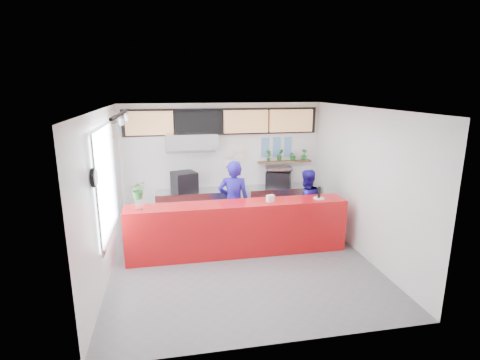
# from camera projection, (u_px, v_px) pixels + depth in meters

# --- Properties ---
(floor) EXTENTS (5.00, 5.00, 0.00)m
(floor) POSITION_uv_depth(u_px,v_px,m) (242.00, 261.00, 7.45)
(floor) COLOR slate
(floor) RESTS_ON ground
(ceiling) EXTENTS (5.00, 5.00, 0.00)m
(ceiling) POSITION_uv_depth(u_px,v_px,m) (242.00, 109.00, 6.72)
(ceiling) COLOR silver
(wall_back) EXTENTS (5.00, 0.00, 5.00)m
(wall_back) POSITION_uv_depth(u_px,v_px,m) (223.00, 163.00, 9.47)
(wall_back) COLOR white
(wall_back) RESTS_ON ground
(wall_left) EXTENTS (0.00, 5.00, 5.00)m
(wall_left) POSITION_uv_depth(u_px,v_px,m) (104.00, 196.00, 6.63)
(wall_left) COLOR white
(wall_left) RESTS_ON ground
(wall_right) EXTENTS (0.00, 5.00, 5.00)m
(wall_right) POSITION_uv_depth(u_px,v_px,m) (363.00, 183.00, 7.54)
(wall_right) COLOR white
(wall_right) RESTS_ON ground
(service_counter) EXTENTS (4.50, 0.60, 1.10)m
(service_counter) POSITION_uv_depth(u_px,v_px,m) (238.00, 228.00, 7.70)
(service_counter) COLOR red
(service_counter) RESTS_ON ground
(cream_band) EXTENTS (5.00, 0.02, 0.80)m
(cream_band) POSITION_uv_depth(u_px,v_px,m) (222.00, 119.00, 9.19)
(cream_band) COLOR beige
(cream_band) RESTS_ON wall_back
(prep_bench) EXTENTS (1.80, 0.60, 0.90)m
(prep_bench) POSITION_uv_depth(u_px,v_px,m) (193.00, 208.00, 9.29)
(prep_bench) COLOR #B2B5BA
(prep_bench) RESTS_ON ground
(panini_oven) EXTENTS (0.68, 0.68, 0.48)m
(panini_oven) POSITION_uv_depth(u_px,v_px,m) (184.00, 182.00, 9.09)
(panini_oven) COLOR black
(panini_oven) RESTS_ON prep_bench
(extraction_hood) EXTENTS (1.20, 0.70, 0.35)m
(extraction_hood) POSITION_uv_depth(u_px,v_px,m) (191.00, 140.00, 8.83)
(extraction_hood) COLOR #B2B5BA
(extraction_hood) RESTS_ON ceiling
(hood_lip) EXTENTS (1.20, 0.69, 0.31)m
(hood_lip) POSITION_uv_depth(u_px,v_px,m) (191.00, 149.00, 8.88)
(hood_lip) COLOR #B2B5BA
(hood_lip) RESTS_ON ceiling
(right_bench) EXTENTS (1.80, 0.60, 0.90)m
(right_bench) POSITION_uv_depth(u_px,v_px,m) (282.00, 203.00, 9.71)
(right_bench) COLOR #B2B5BA
(right_bench) RESTS_ON ground
(espresso_machine) EXTENTS (0.73, 0.64, 0.39)m
(espresso_machine) POSITION_uv_depth(u_px,v_px,m) (278.00, 179.00, 9.53)
(espresso_machine) COLOR black
(espresso_machine) RESTS_ON right_bench
(espresso_tray) EXTENTS (0.72, 0.56, 0.06)m
(espresso_tray) POSITION_uv_depth(u_px,v_px,m) (279.00, 168.00, 9.46)
(espresso_tray) COLOR #B1B2B8
(espresso_tray) RESTS_ON espresso_machine
(herb_shelf) EXTENTS (1.40, 0.18, 0.04)m
(herb_shelf) POSITION_uv_depth(u_px,v_px,m) (285.00, 162.00, 9.67)
(herb_shelf) COLOR brown
(herb_shelf) RESTS_ON wall_back
(menu_board_far_left) EXTENTS (1.10, 0.10, 0.55)m
(menu_board_far_left) POSITION_uv_depth(u_px,v_px,m) (149.00, 123.00, 8.78)
(menu_board_far_left) COLOR tan
(menu_board_far_left) RESTS_ON wall_back
(menu_board_mid_left) EXTENTS (1.10, 0.10, 0.55)m
(menu_board_mid_left) POSITION_uv_depth(u_px,v_px,m) (199.00, 122.00, 8.99)
(menu_board_mid_left) COLOR black
(menu_board_mid_left) RESTS_ON wall_back
(menu_board_mid_right) EXTENTS (1.10, 0.10, 0.55)m
(menu_board_mid_right) POSITION_uv_depth(u_px,v_px,m) (246.00, 122.00, 9.20)
(menu_board_mid_right) COLOR tan
(menu_board_mid_right) RESTS_ON wall_back
(menu_board_far_right) EXTENTS (1.10, 0.10, 0.55)m
(menu_board_far_right) POSITION_uv_depth(u_px,v_px,m) (291.00, 121.00, 9.41)
(menu_board_far_right) COLOR tan
(menu_board_far_right) RESTS_ON wall_back
(soffit) EXTENTS (4.80, 0.04, 0.65)m
(soffit) POSITION_uv_depth(u_px,v_px,m) (223.00, 122.00, 9.18)
(soffit) COLOR black
(soffit) RESTS_ON wall_back
(window_pane) EXTENTS (0.04, 2.20, 1.90)m
(window_pane) POSITION_uv_depth(u_px,v_px,m) (107.00, 181.00, 6.88)
(window_pane) COLOR silver
(window_pane) RESTS_ON wall_left
(window_frame) EXTENTS (0.03, 2.30, 2.00)m
(window_frame) POSITION_uv_depth(u_px,v_px,m) (108.00, 181.00, 6.88)
(window_frame) COLOR #B2B5BA
(window_frame) RESTS_ON wall_left
(wall_clock_rim) EXTENTS (0.05, 0.30, 0.30)m
(wall_clock_rim) POSITION_uv_depth(u_px,v_px,m) (94.00, 178.00, 5.65)
(wall_clock_rim) COLOR black
(wall_clock_rim) RESTS_ON wall_left
(wall_clock_face) EXTENTS (0.02, 0.26, 0.26)m
(wall_clock_face) POSITION_uv_depth(u_px,v_px,m) (96.00, 178.00, 5.66)
(wall_clock_face) COLOR white
(wall_clock_face) RESTS_ON wall_left
(track_rail) EXTENTS (0.05, 2.40, 0.04)m
(track_rail) POSITION_uv_depth(u_px,v_px,m) (121.00, 114.00, 6.36)
(track_rail) COLOR black
(track_rail) RESTS_ON ceiling
(dec_plate_a) EXTENTS (0.24, 0.03, 0.24)m
(dec_plate_a) POSITION_uv_depth(u_px,v_px,m) (229.00, 153.00, 9.41)
(dec_plate_a) COLOR silver
(dec_plate_a) RESTS_ON wall_back
(dec_plate_b) EXTENTS (0.24, 0.03, 0.24)m
(dec_plate_b) POSITION_uv_depth(u_px,v_px,m) (240.00, 157.00, 9.49)
(dec_plate_b) COLOR silver
(dec_plate_b) RESTS_ON wall_back
(dec_plate_c) EXTENTS (0.24, 0.03, 0.24)m
(dec_plate_c) POSITION_uv_depth(u_px,v_px,m) (229.00, 165.00, 9.48)
(dec_plate_c) COLOR silver
(dec_plate_c) RESTS_ON wall_back
(dec_plate_d) EXTENTS (0.24, 0.03, 0.24)m
(dec_plate_d) POSITION_uv_depth(u_px,v_px,m) (242.00, 147.00, 9.43)
(dec_plate_d) COLOR silver
(dec_plate_d) RESTS_ON wall_back
(photo_frame_a) EXTENTS (0.20, 0.02, 0.25)m
(photo_frame_a) POSITION_uv_depth(u_px,v_px,m) (265.00, 143.00, 9.53)
(photo_frame_a) COLOR #598CBF
(photo_frame_a) RESTS_ON wall_back
(photo_frame_b) EXTENTS (0.20, 0.02, 0.25)m
(photo_frame_b) POSITION_uv_depth(u_px,v_px,m) (277.00, 142.00, 9.58)
(photo_frame_b) COLOR #598CBF
(photo_frame_b) RESTS_ON wall_back
(photo_frame_c) EXTENTS (0.20, 0.02, 0.25)m
(photo_frame_c) POSITION_uv_depth(u_px,v_px,m) (288.00, 142.00, 9.64)
(photo_frame_c) COLOR #598CBF
(photo_frame_c) RESTS_ON wall_back
(photo_frame_d) EXTENTS (0.20, 0.02, 0.25)m
(photo_frame_d) POSITION_uv_depth(u_px,v_px,m) (265.00, 152.00, 9.59)
(photo_frame_d) COLOR #598CBF
(photo_frame_d) RESTS_ON wall_back
(photo_frame_e) EXTENTS (0.20, 0.02, 0.25)m
(photo_frame_e) POSITION_uv_depth(u_px,v_px,m) (277.00, 152.00, 9.64)
(photo_frame_e) COLOR #598CBF
(photo_frame_e) RESTS_ON wall_back
(photo_frame_f) EXTENTS (0.20, 0.02, 0.25)m
(photo_frame_f) POSITION_uv_depth(u_px,v_px,m) (288.00, 151.00, 9.70)
(photo_frame_f) COLOR #598CBF
(photo_frame_f) RESTS_ON wall_back
(staff_center) EXTENTS (0.76, 0.58, 1.86)m
(staff_center) POSITION_uv_depth(u_px,v_px,m) (234.00, 202.00, 8.18)
(staff_center) COLOR navy
(staff_center) RESTS_ON ground
(staff_right) EXTENTS (0.87, 0.73, 1.59)m
(staff_right) POSITION_uv_depth(u_px,v_px,m) (306.00, 204.00, 8.51)
(staff_right) COLOR navy
(staff_right) RESTS_ON ground
(herb_a) EXTENTS (0.19, 0.16, 0.30)m
(herb_a) POSITION_uv_depth(u_px,v_px,m) (269.00, 156.00, 9.54)
(herb_a) COLOR #236524
(herb_a) RESTS_ON herb_shelf
(herb_b) EXTENTS (0.18, 0.14, 0.32)m
(herb_b) POSITION_uv_depth(u_px,v_px,m) (280.00, 155.00, 9.60)
(herb_b) COLOR #236524
(herb_b) RESTS_ON herb_shelf
(herb_c) EXTENTS (0.25, 0.22, 0.26)m
(herb_c) POSITION_uv_depth(u_px,v_px,m) (293.00, 156.00, 9.67)
(herb_c) COLOR #236524
(herb_c) RESTS_ON herb_shelf
(herb_d) EXTENTS (0.19, 0.18, 0.28)m
(herb_d) POSITION_uv_depth(u_px,v_px,m) (304.00, 155.00, 9.72)
(herb_d) COLOR #236524
(herb_d) RESTS_ON herb_shelf
(glass_vase) EXTENTS (0.21, 0.21, 0.21)m
(glass_vase) POSITION_uv_depth(u_px,v_px,m) (139.00, 204.00, 7.14)
(glass_vase) COLOR silver
(glass_vase) RESTS_ON service_counter
(basil_vase) EXTENTS (0.32, 0.28, 0.35)m
(basil_vase) POSITION_uv_depth(u_px,v_px,m) (138.00, 190.00, 7.07)
(basil_vase) COLOR #236524
(basil_vase) RESTS_ON glass_vase
(napkin_holder) EXTENTS (0.18, 0.15, 0.14)m
(napkin_holder) POSITION_uv_depth(u_px,v_px,m) (270.00, 198.00, 7.64)
(napkin_holder) COLOR white
(napkin_holder) RESTS_ON service_counter
(white_plate) EXTENTS (0.24, 0.24, 0.02)m
(white_plate) POSITION_uv_depth(u_px,v_px,m) (319.00, 198.00, 7.85)
(white_plate) COLOR white
(white_plate) RESTS_ON service_counter
(pepper_mill) EXTENTS (0.08, 0.08, 0.24)m
(pepper_mill) POSITION_uv_depth(u_px,v_px,m) (319.00, 192.00, 7.82)
(pepper_mill) COLOR black
(pepper_mill) RESTS_ON white_plate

